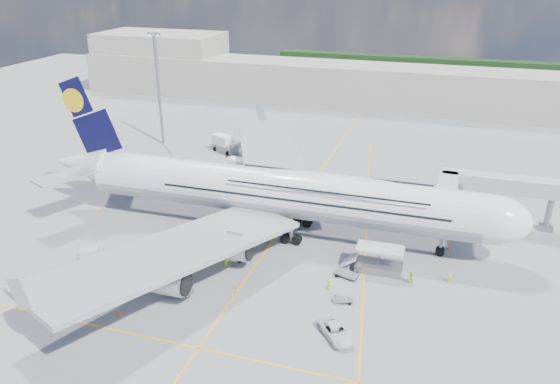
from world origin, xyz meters
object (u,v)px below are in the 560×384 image
(light_mast, at_px, (159,88))
(cone_wing_left_inner, at_px, (244,199))
(baggage_tug, at_px, (234,255))
(cone_nose, at_px, (448,248))
(service_van, at_px, (336,332))
(catering_truck_outer, at_px, (225,144))
(crew_wing, at_px, (158,280))
(cargo_loader, at_px, (378,262))
(cone_wing_left_outer, at_px, (253,179))
(jet_bridge, at_px, (479,189))
(crew_nose, at_px, (450,277))
(crew_van, at_px, (329,285))
(cone_wing_right_inner, at_px, (236,287))
(dolly_row_b, at_px, (181,287))
(cone_tail, at_px, (100,211))
(dolly_nose_near, at_px, (347,274))
(crew_tug, at_px, (225,262))
(dolly_row_a, at_px, (100,270))
(crew_loader, at_px, (411,278))
(cone_wing_right_outer, at_px, (119,313))
(dolly_nose_far, at_px, (343,300))
(dolly_row_c, at_px, (109,277))
(dolly_back, at_px, (90,255))
(catering_truck_inner, at_px, (240,168))
(airliner, at_px, (281,193))

(light_mast, relative_size, cone_wing_left_inner, 44.27)
(baggage_tug, xyz_separation_m, cone_nose, (29.64, 12.68, -0.56))
(service_van, height_order, cone_nose, service_van)
(catering_truck_outer, distance_m, crew_wing, 55.19)
(cargo_loader, relative_size, cone_wing_left_outer, 13.49)
(jet_bridge, xyz_separation_m, crew_nose, (-3.23, -18.24, -6.06))
(crew_van, height_order, cone_wing_right_inner, crew_van)
(dolly_row_b, relative_size, crew_wing, 1.92)
(jet_bridge, relative_size, cone_tail, 31.12)
(service_van, height_order, crew_wing, crew_wing)
(dolly_nose_near, relative_size, crew_tug, 2.03)
(dolly_row_a, bearing_deg, crew_loader, 11.51)
(crew_wing, bearing_deg, cone_wing_right_outer, 164.59)
(cone_tail, bearing_deg, dolly_row_b, -36.08)
(dolly_nose_far, height_order, crew_loader, crew_loader)
(crew_wing, height_order, cone_wing_left_outer, crew_wing)
(jet_bridge, bearing_deg, crew_van, -126.44)
(catering_truck_outer, bearing_deg, crew_van, -28.31)
(dolly_row_c, distance_m, baggage_tug, 17.61)
(crew_loader, bearing_deg, dolly_back, -149.37)
(baggage_tug, distance_m, crew_loader, 25.17)
(crew_nose, relative_size, cone_wing_right_inner, 2.87)
(catering_truck_inner, bearing_deg, service_van, -44.35)
(dolly_nose_near, bearing_deg, dolly_row_a, -147.69)
(catering_truck_outer, xyz_separation_m, crew_van, (34.90, -47.69, -1.03))
(dolly_row_c, xyz_separation_m, cone_wing_right_inner, (16.95, 3.88, -0.64))
(dolly_back, bearing_deg, dolly_row_a, -57.59)
(catering_truck_outer, bearing_deg, cone_wing_left_inner, -34.60)
(dolly_row_c, relative_size, cone_wing_right_inner, 4.95)
(dolly_row_c, height_order, cone_wing_left_inner, dolly_row_c)
(jet_bridge, xyz_separation_m, dolly_row_c, (-47.21, -32.20, -5.94))
(cone_tail, bearing_deg, catering_truck_inner, 54.09)
(catering_truck_inner, height_order, cone_wing_left_inner, catering_truck_inner)
(light_mast, xyz_separation_m, dolly_back, (16.87, -52.35, -12.04))
(jet_bridge, xyz_separation_m, light_mast, (-69.81, 24.06, 6.35))
(light_mast, bearing_deg, cone_wing_right_inner, -52.95)
(airliner, xyz_separation_m, cone_wing_right_outer, (-12.33, -27.26, -6.56))
(dolly_back, bearing_deg, crew_tug, -11.90)
(dolly_row_c, relative_size, crew_tug, 1.52)
(catering_truck_outer, bearing_deg, cone_wing_right_inner, -40.21)
(cone_wing_left_inner, bearing_deg, crew_tug, -75.53)
(dolly_row_b, xyz_separation_m, cone_wing_left_outer, (-4.64, 39.97, -0.75))
(cargo_loader, distance_m, cone_tail, 48.72)
(cone_wing_right_outer, bearing_deg, dolly_nose_far, 23.34)
(cone_wing_left_outer, bearing_deg, cone_wing_right_inner, -73.29)
(airliner, bearing_deg, cone_wing_left_inner, 135.80)
(jet_bridge, relative_size, dolly_row_a, 6.89)
(catering_truck_outer, distance_m, cone_nose, 58.83)
(cone_nose, height_order, cone_wing_right_inner, cone_wing_right_inner)
(baggage_tug, distance_m, cone_wing_left_inner, 21.15)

